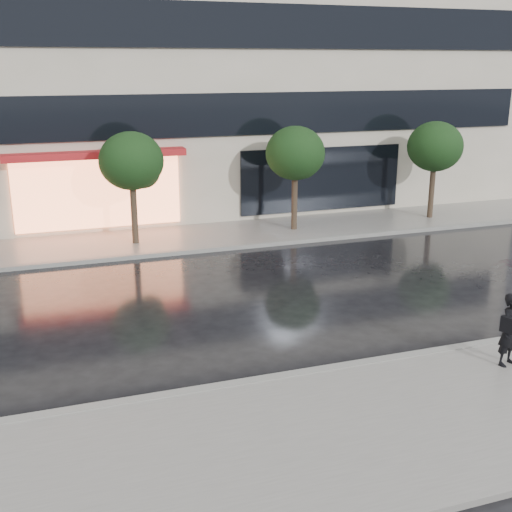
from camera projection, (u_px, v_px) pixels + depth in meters
name	position (u px, v px, depth m)	size (l,w,h in m)	color
ground	(338.00, 349.00, 14.45)	(120.00, 120.00, 0.00)	black
sidewalk_near	(419.00, 419.00, 11.49)	(60.00, 4.50, 0.12)	slate
sidewalk_far	(216.00, 235.00, 23.71)	(60.00, 3.50, 0.12)	slate
curb_near	(360.00, 365.00, 13.52)	(60.00, 0.25, 0.14)	gray
curb_far	(230.00, 248.00, 22.12)	(60.00, 0.25, 0.14)	gray
bg_building_right	(500.00, 36.00, 45.57)	(12.00, 12.00, 16.00)	#4C4C54
tree_mid_west	(133.00, 163.00, 21.76)	(2.20, 2.20, 3.99)	#33261C
tree_mid_east	(296.00, 155.00, 23.63)	(2.20, 2.20, 3.99)	#33261C
tree_far_east	(436.00, 148.00, 25.50)	(2.20, 2.20, 3.99)	#33261C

